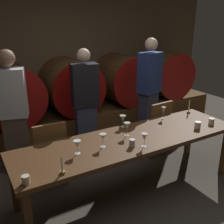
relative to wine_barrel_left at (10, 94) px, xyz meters
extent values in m
plane|color=#4C443A|center=(1.04, -2.05, -0.92)|extent=(8.80, 8.80, 0.00)
cube|color=brown|center=(1.04, 0.55, 0.56)|extent=(6.77, 0.24, 2.97)
cube|color=brown|center=(1.04, 0.00, -0.70)|extent=(6.09, 0.90, 0.45)
cylinder|color=#513319|center=(0.00, 0.00, 0.00)|extent=(0.95, 0.84, 0.95)
cylinder|color=#9E1411|center=(0.00, -0.44, 0.00)|extent=(0.96, 0.03, 0.96)
cylinder|color=#9E1411|center=(0.00, 0.44, 0.00)|extent=(0.96, 0.03, 0.96)
cylinder|color=#2D2D33|center=(0.00, 0.00, 0.00)|extent=(0.95, 0.04, 0.95)
cylinder|color=brown|center=(1.02, 0.00, 0.00)|extent=(0.95, 0.84, 0.95)
cylinder|color=maroon|center=(1.02, -0.44, 0.00)|extent=(0.96, 0.03, 0.96)
cylinder|color=maroon|center=(1.02, 0.44, 0.00)|extent=(0.96, 0.03, 0.96)
cylinder|color=#2D2D33|center=(1.02, 0.00, 0.00)|extent=(0.95, 0.04, 0.95)
cylinder|color=#513319|center=(2.13, 0.00, 0.00)|extent=(0.95, 0.84, 0.95)
cylinder|color=#9E1411|center=(2.13, -0.44, 0.00)|extent=(0.96, 0.03, 0.96)
cylinder|color=#9E1411|center=(2.13, 0.44, 0.00)|extent=(0.96, 0.03, 0.96)
cylinder|color=#2D2D33|center=(2.13, 0.00, 0.00)|extent=(0.95, 0.04, 0.95)
cylinder|color=brown|center=(3.18, 0.00, 0.00)|extent=(0.95, 0.84, 0.95)
cylinder|color=#B21C16|center=(3.18, -0.44, 0.00)|extent=(0.96, 0.03, 0.96)
cylinder|color=#B21C16|center=(3.18, 0.44, 0.00)|extent=(0.96, 0.03, 0.96)
cylinder|color=#2D2D33|center=(3.18, 0.00, 0.00)|extent=(0.95, 0.04, 0.95)
cube|color=#4C2D16|center=(0.99, -1.98, -0.22)|extent=(2.81, 0.79, 0.05)
cube|color=#4C2D16|center=(-0.33, -2.31, -0.58)|extent=(0.07, 0.07, 0.67)
cube|color=#4C2D16|center=(-0.33, -1.64, -0.58)|extent=(0.07, 0.07, 0.67)
cube|color=#4C2D16|center=(2.31, -1.64, -0.58)|extent=(0.07, 0.07, 0.67)
cube|color=brown|center=(0.18, -1.27, -0.48)|extent=(0.42, 0.42, 0.04)
cube|color=brown|center=(0.17, -1.45, -0.25)|extent=(0.40, 0.06, 0.42)
cube|color=brown|center=(0.36, -1.12, -0.71)|extent=(0.05, 0.05, 0.42)
cube|color=brown|center=(0.02, -1.10, -0.71)|extent=(0.05, 0.05, 0.42)
cube|color=brown|center=(0.34, -1.45, -0.71)|extent=(0.05, 0.05, 0.42)
cube|color=brown|center=(0.00, -1.43, -0.71)|extent=(0.05, 0.05, 0.42)
cube|color=brown|center=(1.86, -1.31, -0.48)|extent=(0.43, 0.43, 0.04)
cube|color=brown|center=(1.87, -1.49, -0.25)|extent=(0.40, 0.07, 0.42)
cube|color=brown|center=(2.02, -1.13, -0.71)|extent=(0.05, 0.05, 0.42)
cube|color=brown|center=(1.68, -1.15, -0.71)|extent=(0.05, 0.05, 0.42)
cube|color=brown|center=(2.04, -1.47, -0.71)|extent=(0.05, 0.05, 0.42)
cube|color=brown|center=(1.70, -1.49, -0.71)|extent=(0.05, 0.05, 0.42)
cube|color=brown|center=(-0.11, -0.79, -0.51)|extent=(0.35, 0.28, 0.82)
cube|color=silver|center=(-0.11, -0.79, 0.22)|extent=(0.44, 0.35, 0.64)
sphere|color=#8C664C|center=(-0.11, -0.79, 0.67)|extent=(0.22, 0.22, 0.22)
cube|color=#33384C|center=(0.89, -0.89, -0.50)|extent=(0.33, 0.25, 0.83)
cube|color=black|center=(0.89, -0.89, 0.23)|extent=(0.42, 0.30, 0.62)
sphere|color=beige|center=(0.89, -0.89, 0.65)|extent=(0.19, 0.19, 0.19)
cube|color=#33384C|center=(2.05, -0.93, -0.48)|extent=(0.34, 0.27, 0.88)
cube|color=navy|center=(2.05, -0.93, 0.29)|extent=(0.43, 0.34, 0.66)
sphere|color=beige|center=(2.05, -0.93, 0.75)|extent=(0.21, 0.21, 0.21)
cylinder|color=olive|center=(0.02, -2.29, -0.18)|extent=(0.05, 0.05, 0.02)
cylinder|color=#EDE5CC|center=(0.02, -2.29, -0.11)|extent=(0.02, 0.02, 0.13)
cone|color=yellow|center=(0.02, -2.29, -0.03)|extent=(0.01, 0.01, 0.02)
cylinder|color=olive|center=(2.21, -1.69, -0.18)|extent=(0.05, 0.05, 0.02)
cylinder|color=#EDE5CC|center=(2.21, -1.69, -0.09)|extent=(0.02, 0.02, 0.16)
cone|color=yellow|center=(2.21, -1.69, 0.00)|extent=(0.01, 0.01, 0.02)
cylinder|color=white|center=(0.28, -2.01, -0.19)|extent=(0.06, 0.06, 0.00)
cylinder|color=white|center=(0.28, -2.01, -0.16)|extent=(0.01, 0.01, 0.07)
cone|color=white|center=(0.28, -2.01, -0.09)|extent=(0.08, 0.08, 0.08)
cylinder|color=silver|center=(0.59, -2.01, -0.19)|extent=(0.06, 0.06, 0.00)
cylinder|color=silver|center=(0.59, -2.01, -0.15)|extent=(0.01, 0.01, 0.08)
cone|color=silver|center=(0.59, -2.01, -0.08)|extent=(0.08, 0.08, 0.07)
cylinder|color=silver|center=(0.97, -1.90, -0.19)|extent=(0.06, 0.06, 0.00)
cylinder|color=silver|center=(0.97, -1.90, -0.15)|extent=(0.01, 0.01, 0.09)
cone|color=silver|center=(0.97, -1.90, -0.06)|extent=(0.08, 0.08, 0.08)
cylinder|color=white|center=(0.98, -2.23, -0.19)|extent=(0.06, 0.06, 0.00)
cylinder|color=white|center=(0.98, -2.23, -0.16)|extent=(0.01, 0.01, 0.07)
cone|color=white|center=(0.98, -2.23, -0.08)|extent=(0.07, 0.07, 0.09)
cylinder|color=silver|center=(1.08, -1.64, -0.19)|extent=(0.06, 0.06, 0.00)
cylinder|color=silver|center=(1.08, -1.64, -0.16)|extent=(0.01, 0.01, 0.07)
cone|color=silver|center=(1.08, -1.64, -0.08)|extent=(0.08, 0.08, 0.08)
cylinder|color=silver|center=(1.73, -1.67, -0.19)|extent=(0.06, 0.06, 0.00)
cylinder|color=silver|center=(1.73, -1.67, -0.15)|extent=(0.01, 0.01, 0.08)
cone|color=silver|center=(1.73, -1.67, -0.07)|extent=(0.06, 0.06, 0.09)
cylinder|color=beige|center=(-0.31, -2.28, -0.16)|extent=(0.07, 0.07, 0.08)
cylinder|color=silver|center=(0.87, -2.17, -0.15)|extent=(0.07, 0.07, 0.09)
cylinder|color=white|center=(1.88, -2.17, -0.15)|extent=(0.08, 0.08, 0.09)
cylinder|color=beige|center=(2.15, -2.16, -0.16)|extent=(0.07, 0.07, 0.08)
camera|label=1|loc=(-0.64, -4.30, 1.14)|focal=42.23mm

